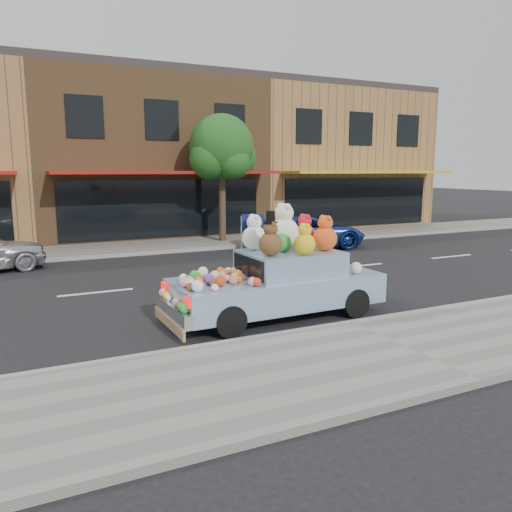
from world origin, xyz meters
TOP-DOWN VIEW (x-y plane):
  - ground at (0.00, 0.00)m, footprint 120.00×120.00m
  - near_sidewalk at (0.00, -6.50)m, footprint 60.00×3.00m
  - far_sidewalk at (0.00, 6.50)m, footprint 60.00×3.00m
  - near_kerb at (0.00, -5.00)m, footprint 60.00×0.12m
  - far_kerb at (0.00, 5.00)m, footprint 60.00×0.12m
  - storefront_mid at (0.00, 11.97)m, footprint 10.00×9.80m
  - storefront_right at (10.00, 11.97)m, footprint 10.00×9.80m
  - street_tree at (2.03, 6.55)m, footprint 3.00×2.70m
  - car_blue at (4.44, 3.94)m, footprint 4.91×2.81m
  - art_car at (-0.88, -3.70)m, footprint 4.52×1.85m

SIDE VIEW (x-z plane):
  - ground at x=0.00m, z-range 0.00..0.00m
  - near_sidewalk at x=0.00m, z-range 0.00..0.12m
  - far_sidewalk at x=0.00m, z-range 0.00..0.12m
  - near_kerb at x=0.00m, z-range 0.00..0.13m
  - far_kerb at x=0.00m, z-range 0.00..0.13m
  - car_blue at x=4.44m, z-range 0.00..1.29m
  - art_car at x=-0.88m, z-range -0.33..1.98m
  - storefront_mid at x=0.00m, z-range -0.01..7.29m
  - storefront_right at x=10.00m, z-range -0.01..7.29m
  - street_tree at x=2.03m, z-range 1.08..6.30m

